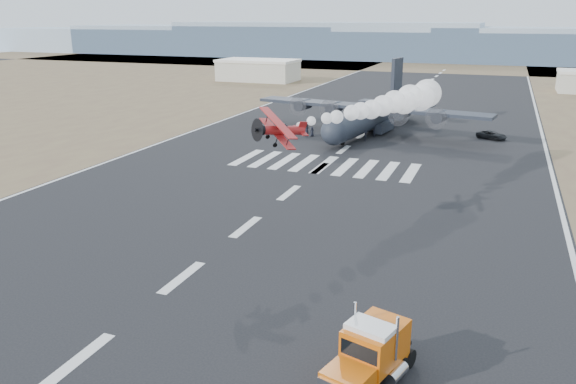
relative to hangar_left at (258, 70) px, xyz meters
The scene contains 21 objects.
ground 154.08m from the hangar_left, 70.27° to the right, with size 500.00×500.00×0.00m, color black.
scrub_far 99.70m from the hangar_left, 58.54° to the left, with size 500.00×80.00×0.00m, color brown.
runway_markings 99.70m from the hangar_left, 58.54° to the right, with size 60.00×260.00×0.01m, color silver, non-canonical shape.
ridge_seg_a 183.53m from the hangar_left, 141.19° to the left, with size 150.00×50.00×13.00m, color #899DAF.
ridge_seg_b 139.02m from the hangar_left, 124.15° to the left, with size 150.00×50.00×15.00m, color #899DAF.
ridge_seg_c 115.84m from the hangar_left, 96.45° to the left, with size 150.00×50.00×17.00m, color #899DAF.
ridge_seg_d 126.25m from the hangar_left, 65.67° to the left, with size 150.00×50.00×13.00m, color #899DAF.
hangar_left is the anchor object (origin of this frame).
semi_truck 156.77m from the hangar_left, 63.91° to the right, with size 4.55×8.39×3.69m.
aerobatic_biplane 133.08m from the hangar_left, 65.30° to the right, with size 5.51×5.49×3.35m.
smoke_trail 116.77m from the hangar_left, 57.12° to the right, with size 10.92×27.97×3.69m.
transport_aircraft 87.51m from the hangar_left, 52.75° to the right, with size 42.44×34.79×12.26m.
support_vehicle 100.33m from the hangar_left, 43.09° to the right, with size 2.28×4.94×1.37m, color black.
crew_a 92.11m from the hangar_left, 53.79° to the right, with size 0.58×0.48×1.59m, color black.
crew_b 86.31m from the hangar_left, 60.45° to the right, with size 0.79×0.48×1.62m, color black.
crew_c 94.47m from the hangar_left, 55.34° to the right, with size 1.06×0.49×1.64m, color black.
crew_d 90.02m from the hangar_left, 58.95° to the right, with size 0.99×0.51×1.70m, color black.
crew_e 88.92m from the hangar_left, 60.21° to the right, with size 0.79×0.49×1.62m, color black.
crew_f 90.39m from the hangar_left, 57.44° to the right, with size 1.54×0.50×1.66m, color black.
crew_g 89.50m from the hangar_left, 60.90° to the right, with size 0.64×0.53×1.76m, color black.
crew_h 90.41m from the hangar_left, 57.88° to the right, with size 0.90×0.55×1.84m, color black.
Camera 1 is at (22.37, -22.87, 19.88)m, focal length 35.00 mm.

